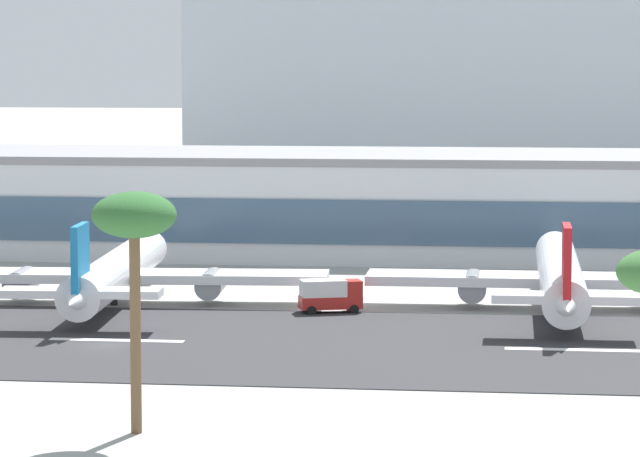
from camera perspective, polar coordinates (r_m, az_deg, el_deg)
ground_plane at (r=146.80m, az=-7.21°, el=-3.95°), size 1400.00×1400.00×0.00m
runway_strip at (r=149.17m, az=-6.97°, el=-3.78°), size 800.00×38.22×0.08m
runway_centreline_dash_4 at (r=149.11m, az=-6.88°, el=-3.76°), size 12.00×1.20×0.01m
runway_centreline_dash_5 at (r=144.83m, az=8.64°, el=-4.07°), size 12.00×1.20×0.01m
terminal_building at (r=214.08m, az=1.90°, el=0.87°), size 189.23×29.39×12.84m
distant_hotel_block at (r=312.14m, az=8.51°, el=5.11°), size 138.98×29.26×43.06m
airliner_blue_tail_gate_0 at (r=170.58m, az=-6.97°, el=-1.54°), size 43.24×46.99×9.81m
airliner_red_tail_gate_1 at (r=167.25m, az=8.12°, el=-1.65°), size 38.29×48.74×10.17m
service_box_truck_1 at (r=164.15m, az=0.36°, el=-2.25°), size 6.45×4.19×3.25m
palm_tree_2 at (r=110.68m, az=-6.29°, el=0.18°), size 5.56×5.56×16.01m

